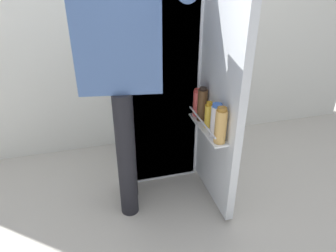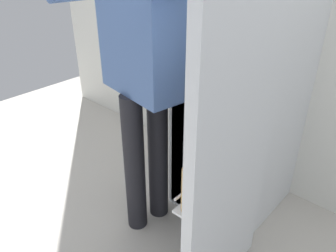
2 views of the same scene
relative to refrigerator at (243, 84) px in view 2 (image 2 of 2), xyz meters
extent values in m
plane|color=#B7B2A8|center=(-0.03, -0.52, -0.87)|extent=(5.54, 5.54, 0.00)
cube|color=silver|center=(-0.03, 0.05, 0.00)|extent=(0.58, 0.64, 1.74)
cube|color=white|center=(-0.03, -0.26, 0.00)|extent=(0.54, 0.01, 1.70)
cube|color=white|center=(-0.03, -0.22, -0.02)|extent=(0.50, 0.09, 0.01)
cube|color=silver|center=(0.29, -0.56, 0.01)|extent=(0.05, 0.58, 1.69)
cube|color=white|center=(0.22, -0.56, -0.29)|extent=(0.10, 0.47, 0.01)
cylinder|color=silver|center=(0.18, -0.56, -0.23)|extent=(0.01, 0.45, 0.01)
cylinder|color=white|center=(0.23, -0.66, -0.18)|extent=(0.07, 0.07, 0.20)
cylinder|color=#335BB2|center=(0.23, -0.66, -0.07)|extent=(0.06, 0.06, 0.02)
cylinder|color=gold|center=(0.23, -0.55, -0.21)|extent=(0.05, 0.05, 0.16)
cylinder|color=#BC8419|center=(0.23, -0.55, -0.12)|extent=(0.04, 0.04, 0.02)
cylinder|color=tan|center=(0.22, -0.74, -0.18)|extent=(0.07, 0.07, 0.21)
cylinder|color=#996623|center=(0.22, -0.74, -0.06)|extent=(0.06, 0.06, 0.02)
cylinder|color=brown|center=(0.22, -0.44, -0.17)|extent=(0.07, 0.07, 0.22)
cylinder|color=black|center=(0.22, -0.44, -0.06)|extent=(0.05, 0.05, 0.02)
cylinder|color=#EDE5CC|center=(0.23, -0.44, -0.19)|extent=(0.05, 0.05, 0.18)
cylinder|color=#B78933|center=(0.23, -0.44, -0.09)|extent=(0.05, 0.05, 0.02)
cylinder|color=#DB4C47|center=(0.22, -0.36, -0.19)|extent=(0.07, 0.07, 0.18)
cylinder|color=#B22D28|center=(0.22, -0.36, -0.10)|extent=(0.06, 0.06, 0.02)
cylinder|color=gold|center=(-0.02, -0.22, 0.02)|extent=(0.08, 0.08, 0.09)
cylinder|color=black|center=(-0.30, -0.39, -0.43)|extent=(0.12, 0.12, 0.89)
cylinder|color=black|center=(-0.33, -0.56, -0.43)|extent=(0.12, 0.12, 0.89)
cube|color=#4C6BA3|center=(-0.31, -0.47, 0.33)|extent=(0.50, 0.29, 0.63)
cylinder|color=#4C6BA3|center=(-0.27, -0.24, 0.31)|extent=(0.08, 0.08, 0.59)
camera|label=1|loc=(-0.50, -2.21, 0.69)|focal=32.98mm
camera|label=2|loc=(0.86, -1.59, 0.71)|focal=35.79mm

